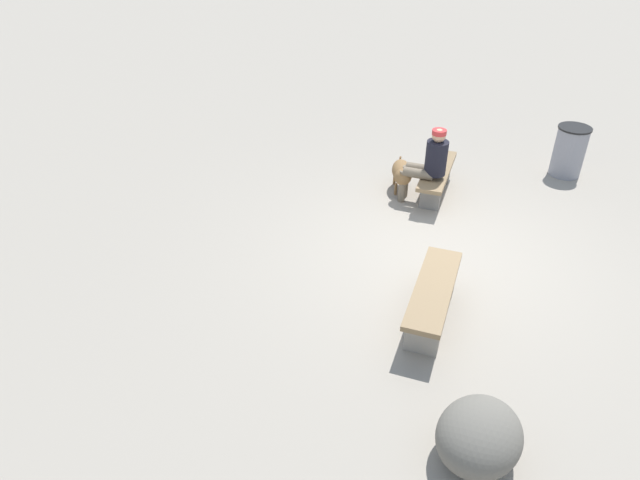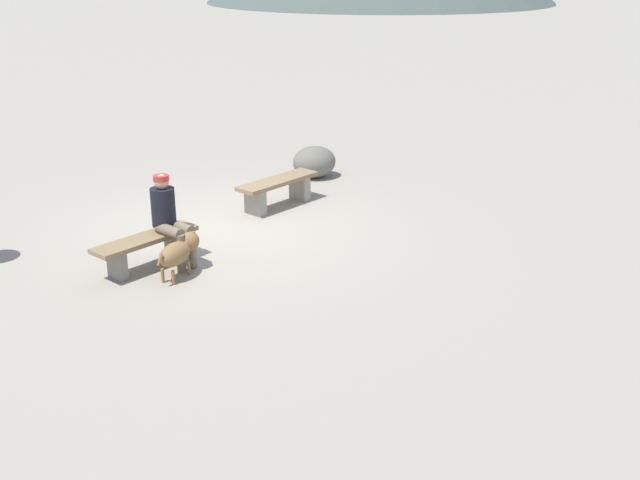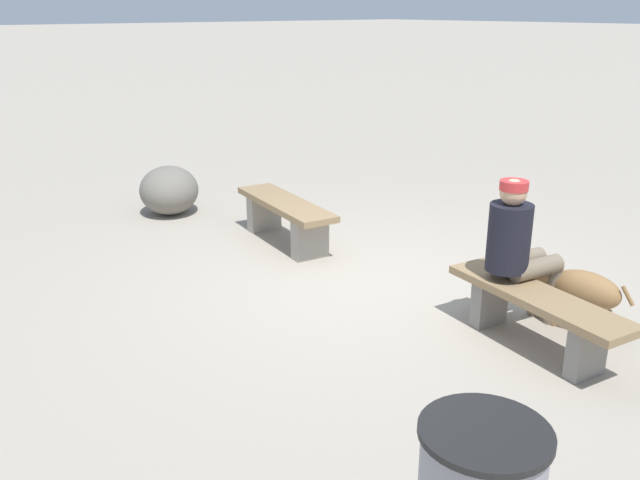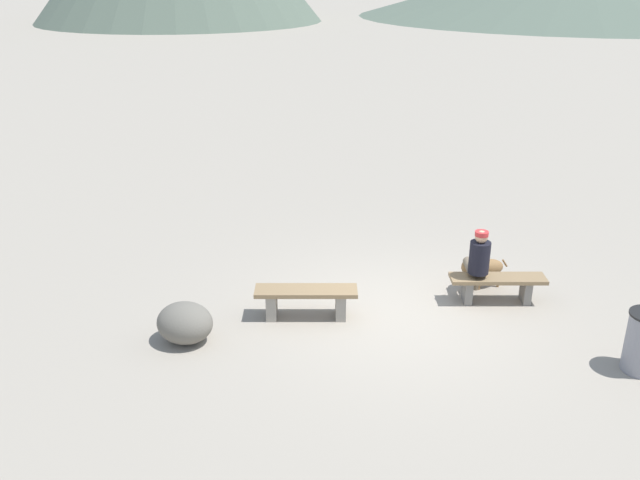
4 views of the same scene
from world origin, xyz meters
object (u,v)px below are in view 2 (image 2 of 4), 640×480
seated_person (168,214)px  boulder (314,162)px  bench_right (146,246)px  bench_left (278,188)px  dog (179,251)px

seated_person → boulder: 4.70m
bench_right → seated_person: seated_person is taller
bench_left → seated_person: bearing=12.3°
seated_person → dog: 0.61m
dog → boulder: (-4.91, -1.03, -0.06)m
bench_left → dog: (3.08, 0.58, 0.03)m
bench_left → bench_right: size_ratio=1.03×
bench_right → boulder: (-4.94, -0.47, -0.02)m
bench_left → dog: bearing=19.4°
bench_left → boulder: bearing=-157.5°
boulder → seated_person: bearing=7.7°
seated_person → bench_right: bearing=-15.8°
bench_right → boulder: size_ratio=1.89×
bench_right → seated_person: bearing=162.5°
boulder → bench_left: bearing=13.8°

